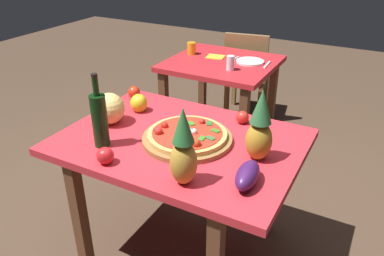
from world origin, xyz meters
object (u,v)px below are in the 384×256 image
dining_chair (247,70)px  pizza_board (187,139)px  background_table (221,76)px  eggplant (247,175)px  wine_bottle (100,119)px  tomato_beside_pepper (105,156)px  drinking_glass_juice (191,48)px  fork_utensil (234,59)px  dinner_plate (250,62)px  tomato_at_corner (242,117)px  napkin_folded (215,57)px  display_table (181,154)px  knife_utensil (267,65)px  melon (109,108)px  tomato_by_bottle (134,92)px  drinking_glass_water (230,63)px  bell_pepper (139,103)px  pizza (187,134)px  pineapple_left (260,129)px  pineapple_right (183,151)px

dining_chair → pizza_board: dining_chair is taller
background_table → eggplant: eggplant is taller
wine_bottle → tomato_beside_pepper: size_ratio=4.65×
drinking_glass_juice → fork_utensil: (0.38, 0.02, -0.05)m
dinner_plate → tomato_at_corner: bearing=-71.7°
napkin_folded → dining_chair: bearing=81.3°
background_table → wine_bottle: size_ratio=2.26×
display_table → knife_utensil: (0.01, 1.34, 0.10)m
melon → tomato_by_bottle: (-0.09, 0.35, -0.05)m
wine_bottle → drinking_glass_water: size_ratio=3.39×
melon → drinking_glass_juice: melon is taller
display_table → drinking_glass_juice: (-0.65, 1.32, 0.14)m
wine_bottle → eggplant: size_ratio=1.84×
pizza_board → fork_utensil: 1.38m
bell_pepper → tomato_by_bottle: bell_pepper is taller
pizza → pineapple_left: size_ratio=1.16×
melon → bell_pepper: (0.05, 0.20, -0.04)m
pizza → pineapple_left: pineapple_left is taller
dining_chair → display_table: bearing=91.0°
pizza_board → napkin_folded: (-0.47, 1.34, -0.01)m
pineapple_left → eggplant: pineapple_left is taller
tomato_by_bottle → bell_pepper: bearing=-46.2°
drinking_glass_juice → dinner_plate: (0.52, 0.02, -0.04)m
melon → fork_utensil: bearing=83.4°
pizza → drinking_glass_juice: size_ratio=3.99×
pineapple_left → drinking_glass_water: (-0.60, 1.09, -0.10)m
display_table → background_table: 1.31m
pineapple_right → tomato_by_bottle: 0.97m
wine_bottle → tomato_by_bottle: bearing=110.8°
display_table → tomato_by_bottle: bearing=148.2°
tomato_at_corner → wine_bottle: bearing=-133.3°
eggplant → display_table: bearing=154.5°
pineapple_right → fork_utensil: size_ratio=1.92×
pizza_board → pizza: bearing=-137.4°
dining_chair → drinking_glass_water: (0.15, -0.79, 0.32)m
melon → drinking_glass_water: (0.23, 1.12, -0.03)m
display_table → dining_chair: bearing=100.4°
melon → eggplant: size_ratio=0.85×
eggplant → tomato_beside_pepper: 0.64m
melon → eggplant: melon is taller
fork_utensil → napkin_folded: fork_utensil is taller
dinner_plate → pizza_board: bearing=-82.7°
pizza → drinking_glass_juice: bearing=117.4°
melon → tomato_at_corner: 0.72m
display_table → tomato_by_bottle: 0.62m
display_table → napkin_folded: 1.41m
eggplant → tomato_at_corner: (-0.23, 0.52, -0.01)m
pineapple_left → display_table: bearing=-179.1°
dining_chair → pizza: (0.39, -1.89, 0.30)m
pineapple_right → fork_utensil: 1.73m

